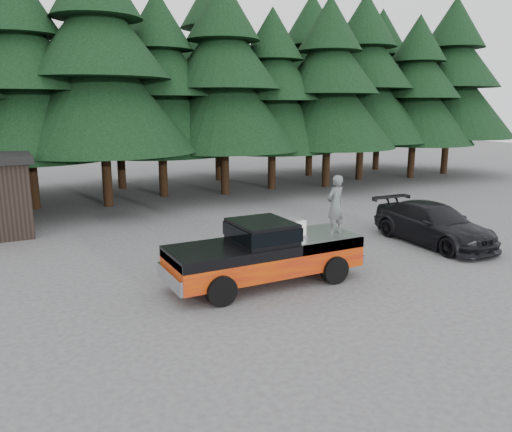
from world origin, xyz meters
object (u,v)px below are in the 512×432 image
pickup_truck (265,262)px  parked_car (433,224)px  man_on_bed (335,205)px  air_compressor (291,229)px

pickup_truck → parked_car: (7.88, 0.87, 0.10)m
pickup_truck → man_on_bed: (2.27, -0.34, 1.58)m
air_compressor → man_on_bed: 1.58m
pickup_truck → parked_car: size_ratio=1.14×
air_compressor → man_on_bed: man_on_bed is taller
pickup_truck → air_compressor: (0.87, -0.06, 0.91)m
pickup_truck → parked_car: 7.93m
pickup_truck → man_on_bed: bearing=-8.6°
man_on_bed → parked_car: (5.61, 1.22, -1.48)m
man_on_bed → parked_car: man_on_bed is taller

